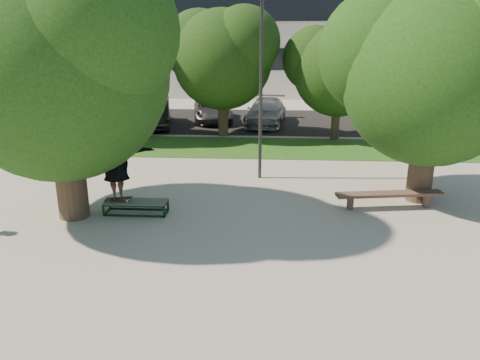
# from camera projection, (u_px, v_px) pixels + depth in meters

# --- Properties ---
(ground) EXTENTS (120.00, 120.00, 0.00)m
(ground) POSITION_uv_depth(u_px,v_px,m) (217.00, 234.00, 12.19)
(ground) COLOR #9D9A91
(ground) RESTS_ON ground
(grass_strip) EXTENTS (30.00, 4.00, 0.02)m
(grass_strip) POSITION_uv_depth(u_px,v_px,m) (262.00, 148.00, 21.16)
(grass_strip) COLOR #1C4714
(grass_strip) RESTS_ON ground
(asphalt_strip) EXTENTS (40.00, 8.00, 0.01)m
(asphalt_strip) POSITION_uv_depth(u_px,v_px,m) (247.00, 121.00, 27.39)
(asphalt_strip) COLOR black
(asphalt_strip) RESTS_ON ground
(tree_left) EXTENTS (6.96, 5.95, 7.12)m
(tree_left) POSITION_uv_depth(u_px,v_px,m) (55.00, 57.00, 12.14)
(tree_left) COLOR #38281E
(tree_left) RESTS_ON ground
(tree_right) EXTENTS (6.24, 5.33, 6.51)m
(tree_right) POSITION_uv_depth(u_px,v_px,m) (430.00, 66.00, 13.51)
(tree_right) COLOR #38281E
(tree_right) RESTS_ON ground
(bg_tree_left) EXTENTS (5.28, 4.51, 5.77)m
(bg_tree_left) POSITION_uv_depth(u_px,v_px,m) (103.00, 60.00, 21.97)
(bg_tree_left) COLOR #38281E
(bg_tree_left) RESTS_ON ground
(bg_tree_mid) EXTENTS (5.76, 4.92, 6.24)m
(bg_tree_mid) POSITION_uv_depth(u_px,v_px,m) (221.00, 53.00, 22.50)
(bg_tree_mid) COLOR #38281E
(bg_tree_mid) RESTS_ON ground
(bg_tree_right) EXTENTS (5.04, 4.31, 5.43)m
(bg_tree_right) POSITION_uv_depth(u_px,v_px,m) (337.00, 66.00, 21.85)
(bg_tree_right) COLOR #38281E
(bg_tree_right) RESTS_ON ground
(lamppost) EXTENTS (0.25, 0.15, 6.11)m
(lamppost) POSITION_uv_depth(u_px,v_px,m) (261.00, 90.00, 15.92)
(lamppost) COLOR #2D2D30
(lamppost) RESTS_ON ground
(grind_box) EXTENTS (1.80, 0.60, 0.38)m
(grind_box) POSITION_uv_depth(u_px,v_px,m) (136.00, 207.00, 13.56)
(grind_box) COLOR black
(grind_box) RESTS_ON ground
(skater_rig) EXTENTS (2.31, 1.15, 1.89)m
(skater_rig) POSITION_uv_depth(u_px,v_px,m) (116.00, 168.00, 13.23)
(skater_rig) COLOR white
(skater_rig) RESTS_ON grind_box
(bench) EXTENTS (3.23, 0.90, 0.49)m
(bench) POSITION_uv_depth(u_px,v_px,m) (389.00, 195.00, 13.88)
(bench) COLOR brown
(bench) RESTS_ON ground
(car_silver_a) EXTENTS (2.67, 5.02, 1.63)m
(car_silver_a) POSITION_uv_depth(u_px,v_px,m) (139.00, 108.00, 26.85)
(car_silver_a) COLOR #A8A8AD
(car_silver_a) RESTS_ON asphalt_strip
(car_dark) EXTENTS (2.57, 4.96, 1.56)m
(car_dark) POSITION_uv_depth(u_px,v_px,m) (154.00, 112.00, 25.59)
(car_dark) COLOR black
(car_dark) RESTS_ON asphalt_strip
(car_grey) EXTENTS (2.82, 4.85, 1.27)m
(car_grey) POSITION_uv_depth(u_px,v_px,m) (212.00, 110.00, 27.15)
(car_grey) COLOR #545459
(car_grey) RESTS_ON asphalt_strip
(car_silver_b) EXTENTS (2.52, 5.07, 1.42)m
(car_silver_b) POSITION_uv_depth(u_px,v_px,m) (266.00, 112.00, 26.20)
(car_silver_b) COLOR #A0A0A4
(car_silver_b) RESTS_ON asphalt_strip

